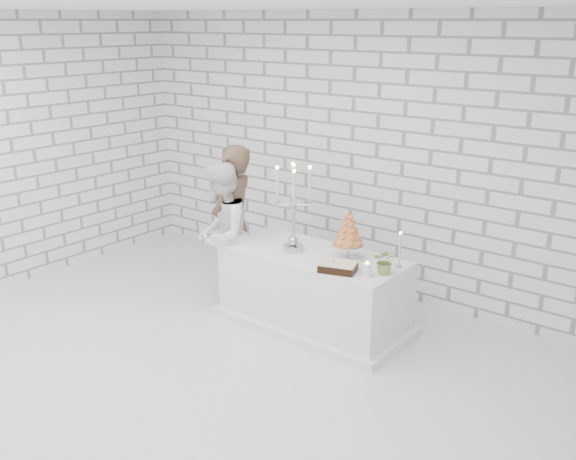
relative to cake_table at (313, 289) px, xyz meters
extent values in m
cube|color=silver|center=(-0.33, -1.35, -0.38)|extent=(6.00, 5.00, 0.01)
cube|color=white|center=(-0.33, -1.35, 2.62)|extent=(6.00, 5.00, 0.01)
cube|color=white|center=(-0.33, 1.15, 1.12)|extent=(6.00, 0.01, 3.00)
cube|color=white|center=(2.67, -1.35, 1.12)|extent=(0.01, 5.00, 3.00)
cube|color=white|center=(0.00, 0.00, 0.00)|extent=(1.80, 0.80, 0.75)
imported|color=#3C2B1F|center=(-1.06, 0.00, 0.47)|extent=(0.53, 0.69, 1.69)
imported|color=white|center=(-1.03, -0.21, 0.39)|extent=(0.86, 0.93, 1.54)
cube|color=black|center=(0.44, -0.23, 0.42)|extent=(0.38, 0.32, 0.08)
cylinder|color=white|center=(0.71, -0.18, 0.44)|extent=(0.10, 0.10, 0.12)
cylinder|color=beige|center=(0.82, 0.18, 0.54)|extent=(0.07, 0.07, 0.32)
imported|color=#4B6633|center=(0.80, -0.03, 0.49)|extent=(0.27, 0.26, 0.24)
camera|label=1|loc=(3.42, -4.75, 2.52)|focal=40.36mm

